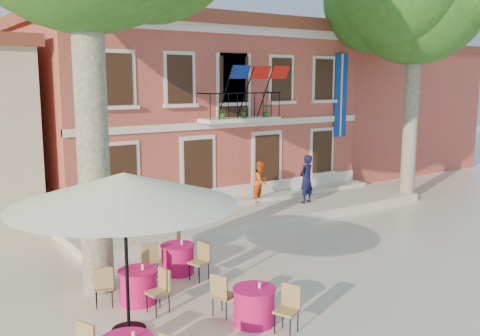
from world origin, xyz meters
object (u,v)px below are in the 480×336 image
pedestrian_navy (306,179)px  cafe_table_3 (178,257)px  cafe_table_0 (138,284)px  cafe_table_1 (254,304)px  pedestrian_orange (261,182)px  patio_umbrella (124,189)px

pedestrian_navy → cafe_table_3: (-7.27, -3.29, -0.80)m
cafe_table_0 → pedestrian_navy: bearing=26.6°
cafe_table_1 → cafe_table_0: bearing=123.4°
pedestrian_navy → cafe_table_1: bearing=30.7°
pedestrian_navy → cafe_table_0: pedestrian_navy is taller
pedestrian_orange → cafe_table_0: pedestrian_orange is taller
patio_umbrella → cafe_table_0: 2.89m
patio_umbrella → pedestrian_navy: (9.63, 5.71, -1.69)m
cafe_table_0 → cafe_table_3: same height
pedestrian_orange → cafe_table_0: (-7.51, -5.51, -0.67)m
pedestrian_orange → cafe_table_0: bearing=-168.2°
pedestrian_navy → pedestrian_orange: 1.73m
pedestrian_orange → pedestrian_navy: bearing=-62.4°
pedestrian_navy → patio_umbrella: bearing=18.6°
patio_umbrella → cafe_table_3: 4.20m
pedestrian_navy → cafe_table_3: 8.02m
pedestrian_navy → cafe_table_1: 10.03m
cafe_table_0 → cafe_table_1: size_ratio=0.96×
pedestrian_orange → cafe_table_3: 7.37m
patio_umbrella → cafe_table_1: patio_umbrella is taller
cafe_table_0 → cafe_table_1: 2.80m
pedestrian_navy → cafe_table_1: size_ratio=0.96×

